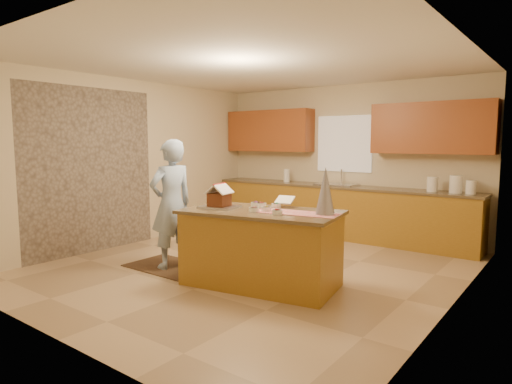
# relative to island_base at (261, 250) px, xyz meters

# --- Properties ---
(floor) EXTENTS (5.50, 5.50, 0.00)m
(floor) POSITION_rel_island_base_xyz_m (-0.52, 0.53, -0.43)
(floor) COLOR tan
(floor) RESTS_ON ground
(ceiling) EXTENTS (5.50, 5.50, 0.00)m
(ceiling) POSITION_rel_island_base_xyz_m (-0.52, 0.53, 2.27)
(ceiling) COLOR silver
(ceiling) RESTS_ON floor
(wall_back) EXTENTS (5.50, 5.50, 0.00)m
(wall_back) POSITION_rel_island_base_xyz_m (-0.52, 3.28, 0.92)
(wall_back) COLOR beige
(wall_back) RESTS_ON floor
(wall_front) EXTENTS (5.50, 5.50, 0.00)m
(wall_front) POSITION_rel_island_base_xyz_m (-0.52, -2.22, 0.92)
(wall_front) COLOR beige
(wall_front) RESTS_ON floor
(wall_left) EXTENTS (5.50, 5.50, 0.00)m
(wall_left) POSITION_rel_island_base_xyz_m (-3.02, 0.53, 0.92)
(wall_left) COLOR beige
(wall_left) RESTS_ON floor
(wall_right) EXTENTS (5.50, 5.50, 0.00)m
(wall_right) POSITION_rel_island_base_xyz_m (1.98, 0.53, 0.92)
(wall_right) COLOR beige
(wall_right) RESTS_ON floor
(stone_accent) EXTENTS (0.00, 2.50, 2.50)m
(stone_accent) POSITION_rel_island_base_xyz_m (-3.00, -0.27, 0.82)
(stone_accent) COLOR gray
(stone_accent) RESTS_ON wall_left
(window_curtain) EXTENTS (1.05, 0.03, 1.00)m
(window_curtain) POSITION_rel_island_base_xyz_m (-0.52, 3.25, 1.22)
(window_curtain) COLOR white
(window_curtain) RESTS_ON wall_back
(back_counter_base) EXTENTS (4.80, 0.60, 0.88)m
(back_counter_base) POSITION_rel_island_base_xyz_m (-0.52, 2.98, 0.01)
(back_counter_base) COLOR olive
(back_counter_base) RESTS_ON floor
(back_counter_top) EXTENTS (4.85, 0.63, 0.04)m
(back_counter_top) POSITION_rel_island_base_xyz_m (-0.52, 2.98, 0.47)
(back_counter_top) COLOR brown
(back_counter_top) RESTS_ON back_counter_base
(upper_cabinet_left) EXTENTS (1.85, 0.35, 0.80)m
(upper_cabinet_left) POSITION_rel_island_base_xyz_m (-2.07, 3.10, 1.47)
(upper_cabinet_left) COLOR #984F20
(upper_cabinet_left) RESTS_ON wall_back
(upper_cabinet_right) EXTENTS (1.85, 0.35, 0.80)m
(upper_cabinet_right) POSITION_rel_island_base_xyz_m (1.03, 3.10, 1.47)
(upper_cabinet_right) COLOR #984F20
(upper_cabinet_right) RESTS_ON wall_back
(sink) EXTENTS (0.70, 0.45, 0.12)m
(sink) POSITION_rel_island_base_xyz_m (-0.52, 2.98, 0.46)
(sink) COLOR silver
(sink) RESTS_ON back_counter_top
(faucet) EXTENTS (0.03, 0.03, 0.28)m
(faucet) POSITION_rel_island_base_xyz_m (-0.52, 3.16, 0.63)
(faucet) COLOR silver
(faucet) RESTS_ON back_counter_top
(island_base) EXTENTS (1.88, 1.18, 0.86)m
(island_base) POSITION_rel_island_base_xyz_m (0.00, 0.00, 0.00)
(island_base) COLOR olive
(island_base) RESTS_ON floor
(island_top) EXTENTS (1.97, 1.27, 0.04)m
(island_top) POSITION_rel_island_base_xyz_m (0.00, 0.00, 0.45)
(island_top) COLOR brown
(island_top) RESTS_ON island_base
(table_runner) EXTENTS (1.02, 0.52, 0.01)m
(table_runner) POSITION_rel_island_base_xyz_m (0.43, 0.08, 0.47)
(table_runner) COLOR #BA0D12
(table_runner) RESTS_ON island_top
(baking_tray) EXTENTS (0.50, 0.41, 0.02)m
(baking_tray) POSITION_rel_island_base_xyz_m (-0.52, -0.14, 0.48)
(baking_tray) COLOR silver
(baking_tray) RESTS_ON island_top
(cookbook) EXTENTS (0.24, 0.20, 0.09)m
(cookbook) POSITION_rel_island_base_xyz_m (0.08, 0.39, 0.55)
(cookbook) COLOR white
(cookbook) RESTS_ON island_top
(tinsel_tree) EXTENTS (0.25, 0.25, 0.53)m
(tinsel_tree) POSITION_rel_island_base_xyz_m (0.74, 0.18, 0.73)
(tinsel_tree) COLOR #B0B0BD
(tinsel_tree) RESTS_ON island_top
(rug) EXTENTS (1.16, 0.76, 0.01)m
(rug) POSITION_rel_island_base_xyz_m (-1.42, -0.14, -0.42)
(rug) COLOR black
(rug) RESTS_ON floor
(boy) EXTENTS (0.52, 0.69, 1.71)m
(boy) POSITION_rel_island_base_xyz_m (-1.37, -0.14, 0.44)
(boy) COLOR #97B2D7
(boy) RESTS_ON rug
(canister_a) EXTENTS (0.16, 0.16, 0.23)m
(canister_a) POSITION_rel_island_base_xyz_m (1.11, 2.98, 0.61)
(canister_a) COLOR white
(canister_a) RESTS_ON back_counter_top
(canister_b) EXTENTS (0.18, 0.18, 0.27)m
(canister_b) POSITION_rel_island_base_xyz_m (1.45, 2.98, 0.63)
(canister_b) COLOR white
(canister_b) RESTS_ON back_counter_top
(canister_c) EXTENTS (0.14, 0.14, 0.21)m
(canister_c) POSITION_rel_island_base_xyz_m (1.66, 2.98, 0.60)
(canister_c) COLOR white
(canister_c) RESTS_ON back_counter_top
(paper_towel) EXTENTS (0.11, 0.11, 0.25)m
(paper_towel) POSITION_rel_island_base_xyz_m (-1.58, 2.98, 0.62)
(paper_towel) COLOR white
(paper_towel) RESTS_ON back_counter_top
(gingerbread_house) EXTENTS (0.31, 0.32, 0.27)m
(gingerbread_house) POSITION_rel_island_base_xyz_m (-0.52, -0.14, 0.59)
(gingerbread_house) COLOR brown
(gingerbread_house) RESTS_ON baking_tray
(candy_bowls) EXTENTS (0.68, 0.53, 0.05)m
(candy_bowls) POSITION_rel_island_base_xyz_m (0.01, 0.06, 0.49)
(candy_bowls) COLOR red
(candy_bowls) RESTS_ON island_top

